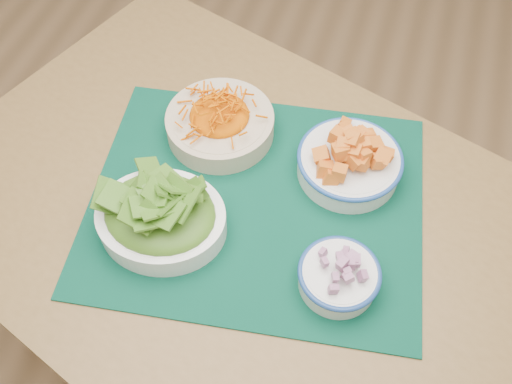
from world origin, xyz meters
TOP-DOWN VIEW (x-y plane):
  - ground at (0.00, 0.00)m, footprint 4.00×4.00m
  - table at (0.30, -0.34)m, footprint 1.42×1.17m
  - placemat at (0.29, -0.31)m, footprint 0.67×0.58m
  - carrot_bowl at (0.18, -0.17)m, footprint 0.26×0.26m
  - squash_bowl at (0.44, -0.19)m, footprint 0.20×0.20m
  - lettuce_bowl at (0.15, -0.41)m, footprint 0.25×0.22m
  - onion_bowl at (0.47, -0.42)m, footprint 0.17×0.17m

SIDE VIEW (x-z plane):
  - ground at x=0.00m, z-range 0.00..0.00m
  - table at x=0.30m, z-range 0.28..1.03m
  - placemat at x=0.29m, z-range 0.75..0.75m
  - onion_bowl at x=0.47m, z-range 0.75..0.82m
  - carrot_bowl at x=0.18m, z-range 0.75..0.84m
  - squash_bowl at x=0.44m, z-range 0.75..0.84m
  - lettuce_bowl at x=0.15m, z-range 0.75..0.85m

